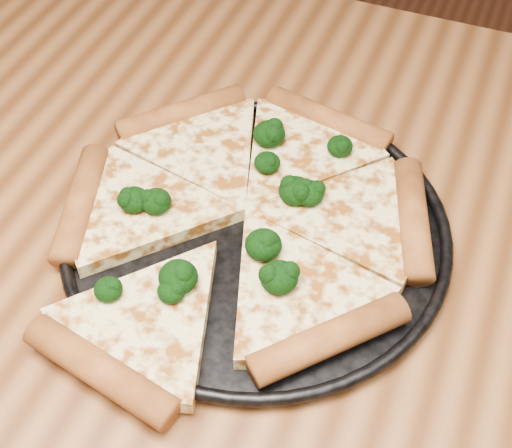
% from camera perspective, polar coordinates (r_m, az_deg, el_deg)
% --- Properties ---
extents(dining_table, '(1.20, 0.90, 0.75)m').
position_cam_1_polar(dining_table, '(0.70, -0.50, -8.66)').
color(dining_table, brown).
rests_on(dining_table, ground).
extents(pizza_pan, '(0.35, 0.35, 0.02)m').
position_cam_1_polar(pizza_pan, '(0.65, 0.00, -0.49)').
color(pizza_pan, black).
rests_on(pizza_pan, dining_table).
extents(pizza, '(0.35, 0.39, 0.03)m').
position_cam_1_polar(pizza, '(0.65, -1.21, 0.61)').
color(pizza, '#F3DF94').
rests_on(pizza, pizza_pan).
extents(broccoli_florets, '(0.18, 0.25, 0.02)m').
position_cam_1_polar(broccoli_florets, '(0.63, -1.30, 0.78)').
color(broccoli_florets, black).
rests_on(broccoli_florets, pizza).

